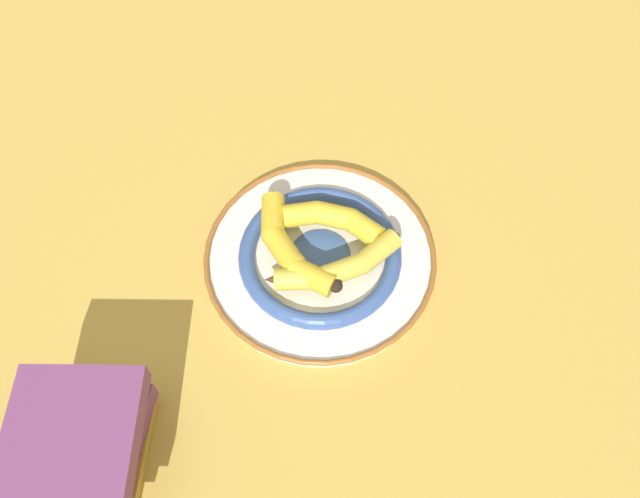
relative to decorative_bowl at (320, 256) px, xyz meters
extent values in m
plane|color=gold|center=(0.02, 0.02, -0.01)|extent=(2.80, 2.80, 0.00)
cylinder|color=white|center=(0.00, 0.00, -0.01)|extent=(0.34, 0.34, 0.02)
torus|color=#385699|center=(0.00, 0.00, 0.01)|extent=(0.24, 0.24, 0.02)
cylinder|color=#385699|center=(0.00, 0.00, 0.00)|extent=(0.09, 0.09, 0.00)
torus|color=#995B28|center=(0.00, 0.00, 0.00)|extent=(0.35, 0.35, 0.01)
cylinder|color=yellow|center=(-0.07, -0.01, 0.04)|extent=(0.06, 0.06, 0.03)
cylinder|color=yellow|center=(-0.03, -0.04, 0.04)|extent=(0.06, 0.06, 0.03)
cylinder|color=yellow|center=(0.02, -0.06, 0.04)|extent=(0.05, 0.04, 0.03)
sphere|color=yellow|center=(-0.05, -0.03, 0.04)|extent=(0.03, 0.03, 0.03)
sphere|color=yellow|center=(-0.01, -0.06, 0.04)|extent=(0.03, 0.03, 0.03)
cone|color=#472D19|center=(-0.08, 0.01, 0.04)|extent=(0.04, 0.04, 0.03)
sphere|color=black|center=(0.04, -0.06, 0.04)|extent=(0.02, 0.02, 0.02)
cylinder|color=gold|center=(0.06, -0.06, 0.04)|extent=(0.05, 0.07, 0.04)
cylinder|color=gold|center=(0.05, 0.00, 0.04)|extent=(0.05, 0.07, 0.04)
cylinder|color=gold|center=(0.02, 0.05, 0.04)|extent=(0.07, 0.07, 0.04)
sphere|color=gold|center=(0.06, -0.03, 0.04)|extent=(0.04, 0.04, 0.04)
sphere|color=gold|center=(0.04, 0.03, 0.04)|extent=(0.04, 0.04, 0.04)
cone|color=#472D19|center=(0.05, -0.10, 0.04)|extent=(0.03, 0.04, 0.03)
sphere|color=black|center=(0.00, 0.07, 0.04)|extent=(0.02, 0.02, 0.02)
cylinder|color=gold|center=(0.04, 0.05, 0.03)|extent=(0.07, 0.05, 0.03)
cylinder|color=gold|center=(-0.02, 0.05, 0.03)|extent=(0.07, 0.04, 0.03)
cylinder|color=gold|center=(-0.08, 0.03, 0.03)|extent=(0.07, 0.06, 0.03)
sphere|color=gold|center=(0.01, 0.05, 0.03)|extent=(0.03, 0.03, 0.03)
sphere|color=gold|center=(-0.05, 0.05, 0.03)|extent=(0.03, 0.03, 0.03)
cone|color=#472D19|center=(0.08, 0.04, 0.03)|extent=(0.03, 0.03, 0.02)
sphere|color=black|center=(-0.11, 0.02, 0.03)|extent=(0.02, 0.02, 0.02)
cube|color=#B28933|center=(0.35, 0.23, 0.00)|extent=(0.18, 0.21, 0.02)
cube|color=white|center=(0.35, 0.23, 0.00)|extent=(0.16, 0.20, 0.02)
cube|color=#753D70|center=(0.35, 0.22, 0.02)|extent=(0.18, 0.23, 0.03)
cube|color=white|center=(0.35, 0.22, 0.02)|extent=(0.17, 0.21, 0.03)
cube|color=#4C754C|center=(0.34, 0.22, 0.06)|extent=(0.16, 0.20, 0.03)
cube|color=white|center=(0.34, 0.22, 0.06)|extent=(0.15, 0.19, 0.03)
cube|color=#753D70|center=(0.35, 0.23, 0.09)|extent=(0.20, 0.23, 0.03)
cube|color=white|center=(0.35, 0.22, 0.09)|extent=(0.18, 0.22, 0.03)
camera|label=1|loc=(0.12, 0.46, 0.80)|focal=35.00mm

